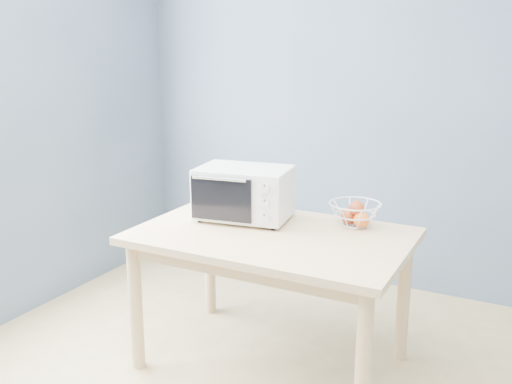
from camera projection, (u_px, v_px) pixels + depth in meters
The scene contains 4 objects.
room at pixel (242, 167), 1.90m from camera, with size 4.01×4.51×2.61m.
dining_table at pixel (272, 251), 2.99m from camera, with size 1.40×0.90×0.75m.
toaster_oven at pixel (241, 192), 3.16m from camera, with size 0.55×0.43×0.30m.
fruit_basket at pixel (356, 213), 3.05m from camera, with size 0.34×0.34×0.14m.
Camera 1 is at (0.90, -1.63, 1.69)m, focal length 40.00 mm.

